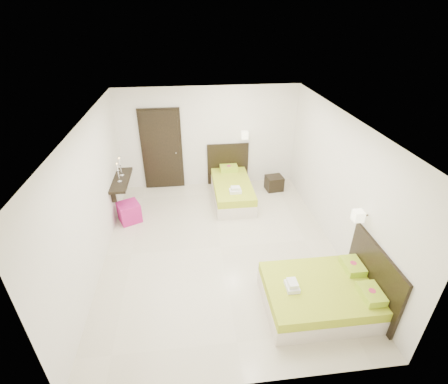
{
  "coord_description": "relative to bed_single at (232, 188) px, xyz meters",
  "views": [
    {
      "loc": [
        -0.53,
        -5.08,
        4.19
      ],
      "look_at": [
        0.1,
        0.3,
        1.1
      ],
      "focal_mm": 26.0,
      "sensor_mm": 36.0,
      "label": 1
    }
  ],
  "objects": [
    {
      "name": "floor",
      "position": [
        -0.49,
        -1.92,
        -0.27
      ],
      "size": [
        5.5,
        5.5,
        0.0
      ],
      "primitive_type": "plane",
      "color": "beige",
      "rests_on": "ground"
    },
    {
      "name": "bed_single",
      "position": [
        0.0,
        0.0,
        0.0
      ],
      "size": [
        1.09,
        1.81,
        1.5
      ],
      "color": "beige",
      "rests_on": "ground"
    },
    {
      "name": "bed_double",
      "position": [
        0.98,
        -3.56,
        -0.02
      ],
      "size": [
        1.72,
        1.46,
        1.42
      ],
      "color": "beige",
      "rests_on": "ground"
    },
    {
      "name": "nightstand",
      "position": [
        1.16,
        0.29,
        -0.09
      ],
      "size": [
        0.46,
        0.42,
        0.38
      ],
      "primitive_type": "cube",
      "rotation": [
        0.0,
        0.0,
        0.12
      ],
      "color": "black",
      "rests_on": "ground"
    },
    {
      "name": "ottoman",
      "position": [
        -2.42,
        -0.74,
        -0.05
      ],
      "size": [
        0.58,
        0.58,
        0.44
      ],
      "primitive_type": "cube",
      "rotation": [
        0.0,
        0.0,
        0.43
      ],
      "color": "#A21560",
      "rests_on": "ground"
    },
    {
      "name": "door",
      "position": [
        -1.69,
        0.78,
        0.78
      ],
      "size": [
        1.02,
        0.15,
        2.14
      ],
      "color": "black",
      "rests_on": "ground"
    },
    {
      "name": "console_shelf",
      "position": [
        -2.57,
        -0.32,
        0.54
      ],
      "size": [
        0.35,
        1.2,
        0.78
      ],
      "color": "black",
      "rests_on": "ground"
    }
  ]
}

